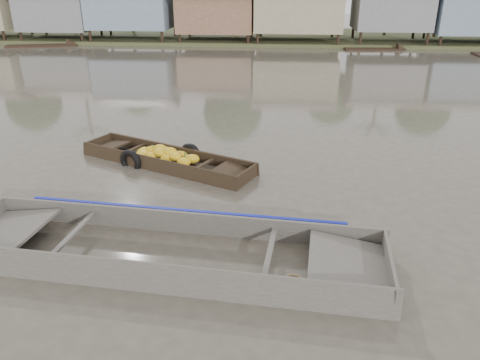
{
  "coord_description": "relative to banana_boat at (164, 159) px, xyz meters",
  "views": [
    {
      "loc": [
        1.42,
        -8.83,
        4.98
      ],
      "look_at": [
        0.58,
        0.63,
        0.8
      ],
      "focal_mm": 35.0,
      "sensor_mm": 36.0,
      "label": 1
    }
  ],
  "objects": [
    {
      "name": "ground",
      "position": [
        1.85,
        -3.41,
        -0.15
      ],
      "size": [
        120.0,
        120.0,
        0.0
      ],
      "primitive_type": "plane",
      "color": "#474037",
      "rests_on": "ground"
    },
    {
      "name": "riverbank",
      "position": [
        4.88,
        28.45,
        2.93
      ],
      "size": [
        120.0,
        12.47,
        10.22
      ],
      "color": "#384723",
      "rests_on": "ground"
    },
    {
      "name": "banana_boat",
      "position": [
        0.0,
        0.0,
        0.0
      ],
      "size": [
        5.41,
        3.41,
        0.75
      ],
      "rotation": [
        0.0,
        0.0,
        -0.43
      ],
      "color": "black",
      "rests_on": "ground"
    },
    {
      "name": "viewer_boat",
      "position": [
        1.26,
        -4.81,
        -0.07
      ],
      "size": [
        8.42,
        2.86,
        0.66
      ],
      "rotation": [
        0.0,
        0.0,
        -0.09
      ],
      "color": "#423D38",
      "rests_on": "ground"
    },
    {
      "name": "distant_boats",
      "position": [
        14.78,
        18.9,
        -0.2
      ],
      "size": [
        45.02,
        14.37,
        0.35
      ],
      "color": "black",
      "rests_on": "ground"
    }
  ]
}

